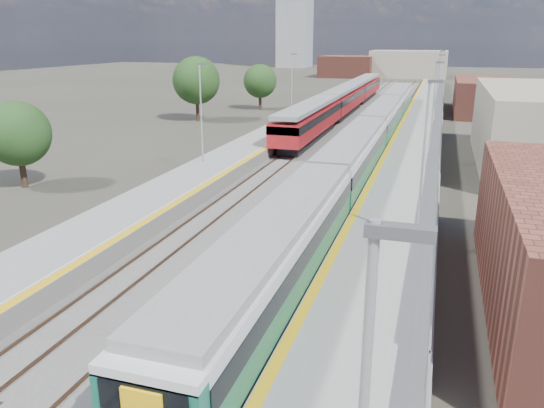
% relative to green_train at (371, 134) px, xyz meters
% --- Properties ---
extents(ground, '(320.00, 320.00, 0.00)m').
position_rel_green_train_xyz_m(ground, '(-1.50, 5.96, -2.15)').
color(ground, '#47443A').
rests_on(ground, ground).
extents(ballast_bed, '(10.50, 155.00, 0.06)m').
position_rel_green_train_xyz_m(ballast_bed, '(-3.75, 8.46, -2.12)').
color(ballast_bed, '#565451').
rests_on(ballast_bed, ground).
extents(tracks, '(8.96, 160.00, 0.17)m').
position_rel_green_train_xyz_m(tracks, '(-3.15, 10.13, -2.05)').
color(tracks, '#4C3323').
rests_on(tracks, ground).
extents(platform_right, '(4.70, 155.00, 8.52)m').
position_rel_green_train_xyz_m(platform_right, '(3.78, 8.45, -1.62)').
color(platform_right, slate).
rests_on(platform_right, ground).
extents(platform_left, '(4.30, 155.00, 8.52)m').
position_rel_green_train_xyz_m(platform_left, '(-10.55, 8.45, -1.63)').
color(platform_left, slate).
rests_on(platform_left, ground).
extents(buildings, '(72.00, 185.50, 40.00)m').
position_rel_green_train_xyz_m(buildings, '(-19.62, 94.55, 8.55)').
color(buildings, brown).
rests_on(buildings, ground).
extents(green_train, '(2.78, 77.32, 3.06)m').
position_rel_green_train_xyz_m(green_train, '(0.00, 0.00, 0.00)').
color(green_train, black).
rests_on(green_train, ground).
extents(red_train, '(2.97, 60.09, 3.74)m').
position_rel_green_train_xyz_m(red_train, '(-7.00, 26.07, 0.06)').
color(red_train, black).
rests_on(red_train, ground).
extents(tree_a, '(4.53, 4.53, 6.14)m').
position_rel_green_train_xyz_m(tree_a, '(-22.34, -17.43, 1.71)').
color(tree_a, '#382619').
rests_on(tree_a, ground).
extents(tree_b, '(5.98, 5.98, 8.11)m').
position_rel_green_train_xyz_m(tree_b, '(-24.13, 15.53, 2.95)').
color(tree_b, '#382619').
rests_on(tree_b, ground).
extents(tree_c, '(4.89, 4.89, 6.63)m').
position_rel_green_train_xyz_m(tree_c, '(-20.02, 28.56, 2.02)').
color(tree_c, '#382619').
rests_on(tree_c, ground).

